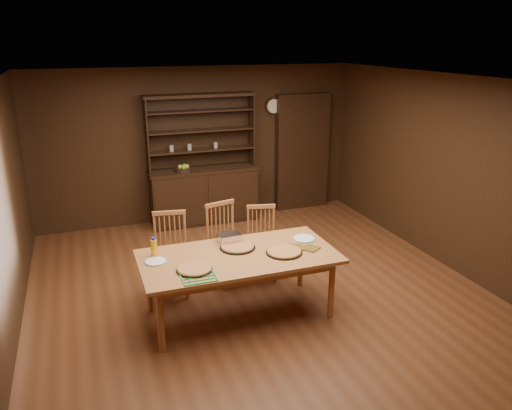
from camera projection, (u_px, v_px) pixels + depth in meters
name	position (u px, v px, depth m)	size (l,w,h in m)	color
floor	(259.00, 293.00, 6.25)	(6.00, 6.00, 0.00)	brown
room_shell	(260.00, 171.00, 5.74)	(6.00, 6.00, 6.00)	white
china_hutch	(204.00, 188.00, 8.51)	(1.84, 0.52, 2.17)	black
doorway	(302.00, 152.00, 9.11)	(1.00, 0.18, 2.10)	black
wall_clock	(273.00, 106.00, 8.71)	(0.30, 0.05, 0.30)	black
dining_table	(239.00, 260.00, 5.56)	(2.18, 1.09, 0.75)	#C07842
chair_left	(171.00, 251.00, 6.13)	(0.49, 0.47, 1.04)	#BD6F41
chair_center	(224.00, 240.00, 6.42)	(0.52, 0.51, 1.06)	#BD6F41
chair_right	(262.00, 240.00, 6.57)	(0.47, 0.46, 0.97)	#BD6F41
pizza_left	(194.00, 269.00, 5.17)	(0.38, 0.38, 0.04)	black
pizza_right	(284.00, 252.00, 5.58)	(0.41, 0.41, 0.04)	black
pizza_center	(237.00, 247.00, 5.71)	(0.41, 0.41, 0.04)	black
cooling_rack	(198.00, 276.00, 5.04)	(0.34, 0.34, 0.02)	#0CA454
plate_left	(156.00, 261.00, 5.36)	(0.24, 0.24, 0.02)	white
plate_right	(304.00, 238.00, 5.97)	(0.27, 0.27, 0.02)	white
foil_dish	(230.00, 238.00, 5.87)	(0.27, 0.19, 0.11)	white
juice_bottle	(154.00, 248.00, 5.47)	(0.07, 0.07, 0.23)	#FAAE0D
pot_holder_a	(311.00, 248.00, 5.70)	(0.18, 0.18, 0.01)	#A42012
pot_holder_b	(295.00, 247.00, 5.73)	(0.19, 0.19, 0.01)	#A42012
fruit_bowl	(183.00, 169.00, 8.21)	(0.27, 0.27, 0.12)	black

